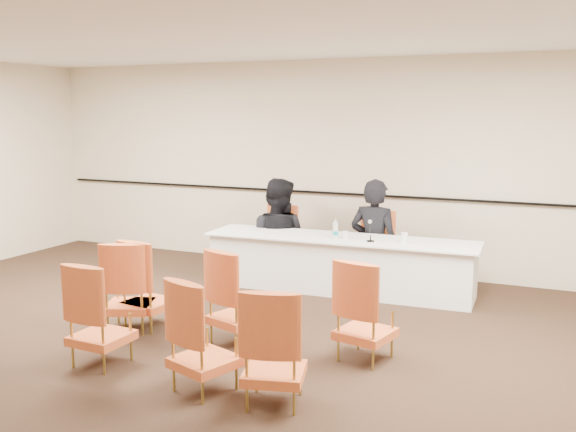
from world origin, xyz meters
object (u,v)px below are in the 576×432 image
at_px(panel_table, 340,264).
at_px(panelist_main, 374,248).
at_px(water_bottle, 335,229).
at_px(coffee_cup, 404,238).
at_px(aud_chair_front_right, 366,310).
at_px(aud_chair_back_left, 101,313).
at_px(drinking_glass, 345,235).
at_px(aud_chair_extra, 129,285).
at_px(aud_chair_back_right, 274,345).
at_px(panelist_second, 277,245).
at_px(aud_chair_back_mid, 204,335).
at_px(microphone, 371,232).
at_px(aud_chair_front_mid, 237,296).
at_px(aud_chair_front_left, 149,283).
at_px(panelist_second_chair, 277,240).
at_px(panelist_main_chair, 374,248).

height_order(panel_table, panelist_main, panelist_main).
bearing_deg(water_bottle, coffee_cup, 2.21).
bearing_deg(aud_chair_front_right, water_bottle, 129.28).
height_order(panel_table, aud_chair_front_right, aud_chair_front_right).
distance_m(coffee_cup, aud_chair_back_left, 3.71).
relative_size(drinking_glass, aud_chair_extra, 0.11).
xyz_separation_m(water_bottle, coffee_cup, (0.87, 0.03, -0.05)).
bearing_deg(aud_chair_back_right, panelist_second, 99.26).
xyz_separation_m(panelist_second, aud_chair_back_left, (-0.04, -3.64, 0.07)).
distance_m(panel_table, aud_chair_back_right, 3.32).
bearing_deg(panelist_main, aud_chair_back_left, 73.76).
bearing_deg(aud_chair_back_mid, aud_chair_back_left, -166.56).
bearing_deg(panel_table, drinking_glass, -35.27).
distance_m(microphone, aud_chair_front_mid, 2.22).
height_order(drinking_glass, coffee_cup, coffee_cup).
xyz_separation_m(panelist_main, coffee_cup, (0.54, -0.58, 0.28)).
height_order(panelist_main, aud_chair_front_mid, panelist_main).
xyz_separation_m(microphone, water_bottle, (-0.47, 0.05, -0.01)).
height_order(microphone, aud_chair_front_left, aud_chair_front_left).
bearing_deg(aud_chair_front_left, aud_chair_extra, -125.14).
bearing_deg(panelist_second_chair, coffee_cup, -17.69).
bearing_deg(aud_chair_back_left, aud_chair_front_mid, 50.54).
relative_size(panelist_main_chair, panelist_second_chair, 1.00).
distance_m(panelist_main_chair, aud_chair_front_left, 3.15).
bearing_deg(panelist_second_chair, panel_table, -26.20).
relative_size(panelist_second, aud_chair_extra, 2.00).
xyz_separation_m(aud_chair_front_left, aud_chair_front_mid, (1.08, -0.06, 0.00)).
height_order(panelist_main_chair, microphone, panelist_main_chair).
bearing_deg(aud_chair_front_right, coffee_cup, 106.80).
xyz_separation_m(panel_table, aud_chair_back_mid, (0.00, -3.27, 0.13)).
bearing_deg(panelist_main_chair, aud_chair_front_left, -124.52).
height_order(panelist_second, aud_chair_front_right, panelist_second).
height_order(panelist_main_chair, aud_chair_front_right, same).
bearing_deg(panelist_second, aud_chair_front_left, 83.61).
bearing_deg(aud_chair_front_left, aud_chair_front_right, 7.68).
xyz_separation_m(microphone, aud_chair_back_right, (0.19, -3.13, -0.34)).
distance_m(panelist_main, microphone, 0.76).
height_order(panelist_second_chair, aud_chair_front_right, same).
xyz_separation_m(panel_table, aud_chair_front_left, (-1.37, -2.14, 0.13)).
bearing_deg(aud_chair_back_right, panelist_second_chair, 99.26).
bearing_deg(aud_chair_back_right, water_bottle, 86.20).
bearing_deg(aud_chair_extra, coffee_cup, 22.21).
height_order(microphone, aud_chair_back_right, aud_chair_back_right).
height_order(panel_table, aud_chair_back_left, aud_chair_back_left).
bearing_deg(drinking_glass, aud_chair_back_right, -80.58).
bearing_deg(panelist_main, panelist_second, 7.64).
xyz_separation_m(panelist_main_chair, aud_chair_front_left, (-1.66, -2.68, 0.00)).
relative_size(aud_chair_back_right, aud_chair_extra, 1.00).
relative_size(panel_table, aud_chair_front_left, 3.64).
bearing_deg(aud_chair_back_left, aud_chair_extra, 114.83).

